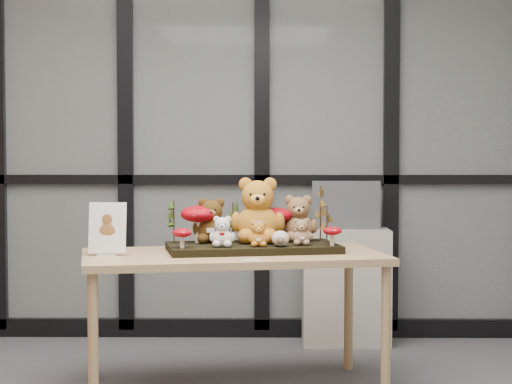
{
  "coord_description": "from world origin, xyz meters",
  "views": [
    {
      "loc": [
        0.48,
        -3.64,
        1.29
      ],
      "look_at": [
        0.43,
        1.08,
        1.04
      ],
      "focal_mm": 65.0,
      "sensor_mm": 36.0,
      "label": 1
    }
  ],
  "objects_px": {
    "bear_beige_small": "(302,230)",
    "monitor": "(346,205)",
    "bear_small_yellow": "(259,233)",
    "mushroom_back_left": "(199,222)",
    "mushroom_front_left": "(182,237)",
    "bear_brown_medium": "(211,218)",
    "cabinet": "(346,287)",
    "mushroom_front_right": "(332,235)",
    "bear_white_bow": "(222,230)",
    "mushroom_back_right": "(276,223)",
    "bear_pooh_yellow": "(258,207)",
    "plush_cream_hedgehog": "(280,238)",
    "sign_holder": "(107,231)",
    "bear_tan_back": "(298,216)",
    "diorama_tray": "(253,248)",
    "display_table": "(233,266)"
  },
  "relations": [
    {
      "from": "bear_beige_small",
      "to": "monitor",
      "type": "xyz_separation_m",
      "value": [
        0.33,
        1.13,
        0.06
      ]
    },
    {
      "from": "bear_small_yellow",
      "to": "mushroom_back_left",
      "type": "xyz_separation_m",
      "value": [
        -0.32,
        0.18,
        0.04
      ]
    },
    {
      "from": "mushroom_front_left",
      "to": "monitor",
      "type": "height_order",
      "value": "monitor"
    },
    {
      "from": "monitor",
      "to": "bear_beige_small",
      "type": "bearing_deg",
      "value": -106.16
    },
    {
      "from": "bear_brown_medium",
      "to": "bear_beige_small",
      "type": "bearing_deg",
      "value": -24.95
    },
    {
      "from": "bear_small_yellow",
      "to": "cabinet",
      "type": "relative_size",
      "value": 0.19
    },
    {
      "from": "bear_small_yellow",
      "to": "mushroom_front_right",
      "type": "bearing_deg",
      "value": -5.09
    },
    {
      "from": "bear_small_yellow",
      "to": "cabinet",
      "type": "distance_m",
      "value": 1.38
    },
    {
      "from": "bear_white_bow",
      "to": "mushroom_back_right",
      "type": "height_order",
      "value": "mushroom_back_right"
    },
    {
      "from": "bear_pooh_yellow",
      "to": "bear_beige_small",
      "type": "xyz_separation_m",
      "value": [
        0.23,
        -0.14,
        -0.11
      ]
    },
    {
      "from": "plush_cream_hedgehog",
      "to": "mushroom_front_right",
      "type": "xyz_separation_m",
      "value": [
        0.27,
        0.04,
        0.01
      ]
    },
    {
      "from": "bear_small_yellow",
      "to": "monitor",
      "type": "bearing_deg",
      "value": 54.34
    },
    {
      "from": "bear_beige_small",
      "to": "sign_holder",
      "type": "height_order",
      "value": "sign_holder"
    },
    {
      "from": "bear_tan_back",
      "to": "monitor",
      "type": "distance_m",
      "value": 0.98
    },
    {
      "from": "bear_beige_small",
      "to": "mushroom_back_right",
      "type": "relative_size",
      "value": 0.76
    },
    {
      "from": "bear_brown_medium",
      "to": "mushroom_front_right",
      "type": "xyz_separation_m",
      "value": [
        0.63,
        -0.15,
        -0.08
      ]
    },
    {
      "from": "bear_pooh_yellow",
      "to": "bear_tan_back",
      "type": "bearing_deg",
      "value": 7.4
    },
    {
      "from": "plush_cream_hedgehog",
      "to": "diorama_tray",
      "type": "bearing_deg",
      "value": 129.99
    },
    {
      "from": "bear_brown_medium",
      "to": "bear_tan_back",
      "type": "distance_m",
      "value": 0.48
    },
    {
      "from": "display_table",
      "to": "plush_cream_hedgehog",
      "type": "height_order",
      "value": "plush_cream_hedgehog"
    },
    {
      "from": "bear_pooh_yellow",
      "to": "bear_tan_back",
      "type": "xyz_separation_m",
      "value": [
        0.22,
        0.07,
        -0.05
      ]
    },
    {
      "from": "plush_cream_hedgehog",
      "to": "bear_small_yellow",
      "type": "bearing_deg",
      "value": 168.29
    },
    {
      "from": "bear_beige_small",
      "to": "sign_holder",
      "type": "distance_m",
      "value": 1.0
    },
    {
      "from": "mushroom_front_left",
      "to": "cabinet",
      "type": "bearing_deg",
      "value": 53.41
    },
    {
      "from": "bear_small_yellow",
      "to": "mushroom_back_left",
      "type": "relative_size",
      "value": 0.65
    },
    {
      "from": "monitor",
      "to": "mushroom_back_right",
      "type": "bearing_deg",
      "value": -116.31
    },
    {
      "from": "bear_brown_medium",
      "to": "mushroom_back_left",
      "type": "bearing_deg",
      "value": 175.89
    },
    {
      "from": "diorama_tray",
      "to": "sign_holder",
      "type": "distance_m",
      "value": 0.76
    },
    {
      "from": "diorama_tray",
      "to": "bear_pooh_yellow",
      "type": "bearing_deg",
      "value": 63.53
    },
    {
      "from": "bear_white_bow",
      "to": "mushroom_back_right",
      "type": "relative_size",
      "value": 0.87
    },
    {
      "from": "bear_tan_back",
      "to": "bear_beige_small",
      "type": "height_order",
      "value": "bear_tan_back"
    },
    {
      "from": "bear_small_yellow",
      "to": "bear_beige_small",
      "type": "distance_m",
      "value": 0.23
    },
    {
      "from": "diorama_tray",
      "to": "sign_holder",
      "type": "xyz_separation_m",
      "value": [
        -0.73,
        -0.18,
        0.1
      ]
    },
    {
      "from": "mushroom_front_right",
      "to": "sign_holder",
      "type": "xyz_separation_m",
      "value": [
        -1.15,
        -0.11,
        0.03
      ]
    },
    {
      "from": "bear_pooh_yellow",
      "to": "mushroom_front_left",
      "type": "distance_m",
      "value": 0.49
    },
    {
      "from": "diorama_tray",
      "to": "sign_holder",
      "type": "height_order",
      "value": "sign_holder"
    },
    {
      "from": "bear_white_bow",
      "to": "bear_beige_small",
      "type": "xyz_separation_m",
      "value": [
        0.41,
        0.08,
        -0.01
      ]
    },
    {
      "from": "bear_white_bow",
      "to": "mushroom_front_left",
      "type": "xyz_separation_m",
      "value": [
        -0.2,
        -0.06,
        -0.03
      ]
    },
    {
      "from": "diorama_tray",
      "to": "monitor",
      "type": "height_order",
      "value": "monitor"
    },
    {
      "from": "bear_brown_medium",
      "to": "bear_pooh_yellow",
      "type": "bearing_deg",
      "value": -6.82
    },
    {
      "from": "monitor",
      "to": "sign_holder",
      "type": "bearing_deg",
      "value": -136.01
    },
    {
      "from": "mushroom_back_left",
      "to": "cabinet",
      "type": "height_order",
      "value": "mushroom_back_left"
    },
    {
      "from": "bear_pooh_yellow",
      "to": "plush_cream_hedgehog",
      "type": "xyz_separation_m",
      "value": [
        0.12,
        -0.2,
        -0.15
      ]
    },
    {
      "from": "bear_beige_small",
      "to": "plush_cream_hedgehog",
      "type": "distance_m",
      "value": 0.13
    },
    {
      "from": "bear_tan_back",
      "to": "bear_pooh_yellow",
      "type": "bearing_deg",
      "value": -172.6
    },
    {
      "from": "diorama_tray",
      "to": "mushroom_front_right",
      "type": "height_order",
      "value": "mushroom_front_right"
    },
    {
      "from": "bear_tan_back",
      "to": "bear_white_bow",
      "type": "xyz_separation_m",
      "value": [
        -0.4,
        -0.29,
        -0.05
      ]
    },
    {
      "from": "display_table",
      "to": "bear_tan_back",
      "type": "bearing_deg",
      "value": 23.78
    },
    {
      "from": "mushroom_back_right",
      "to": "mushroom_front_right",
      "type": "relative_size",
      "value": 1.82
    },
    {
      "from": "cabinet",
      "to": "diorama_tray",
      "type": "bearing_deg",
      "value": -118.61
    }
  ]
}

